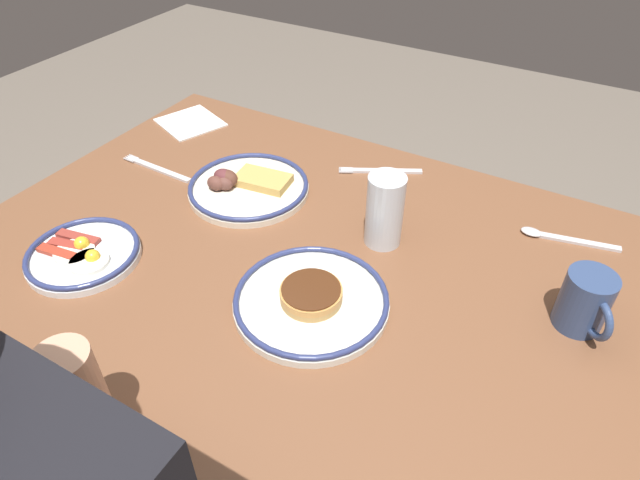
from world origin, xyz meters
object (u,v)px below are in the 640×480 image
object	(u,v)px
plate_near_main	(247,186)
fork_far	(157,168)
plate_far_companion	(311,300)
tea_spoon	(555,237)
fork_near	(380,171)
coffee_mug	(586,302)
drinking_glass	(384,214)
plate_center_pancakes	(83,254)
paper_napkin	(190,122)

from	to	relation	value
plate_near_main	fork_far	bearing A→B (deg)	7.40
plate_far_companion	tea_spoon	size ratio (longest dim) A/B	1.45
plate_far_companion	fork_far	distance (m)	0.56
fork_near	fork_far	world-z (taller)	same
coffee_mug	tea_spoon	world-z (taller)	coffee_mug
fork_near	tea_spoon	distance (m)	0.40
drinking_glass	fork_near	distance (m)	0.25
fork_near	tea_spoon	bearing A→B (deg)	173.04
drinking_glass	fork_near	bearing A→B (deg)	-64.19
plate_far_companion	tea_spoon	distance (m)	0.51
plate_center_pancakes	drinking_glass	bearing A→B (deg)	-144.51
plate_near_main	coffee_mug	xyz separation A→B (m)	(-0.69, 0.04, 0.04)
fork_near	fork_far	bearing A→B (deg)	28.64
plate_near_main	tea_spoon	size ratio (longest dim) A/B	1.43
coffee_mug	fork_near	size ratio (longest dim) A/B	0.58
tea_spoon	plate_far_companion	bearing A→B (deg)	50.58
plate_center_pancakes	paper_napkin	bearing A→B (deg)	-70.48
plate_center_pancakes	fork_far	bearing A→B (deg)	-71.48
paper_napkin	plate_center_pancakes	bearing A→B (deg)	109.52
plate_center_pancakes	tea_spoon	distance (m)	0.90
fork_far	tea_spoon	size ratio (longest dim) A/B	1.09
plate_center_pancakes	coffee_mug	size ratio (longest dim) A/B	2.01
coffee_mug	tea_spoon	bearing A→B (deg)	-70.26
plate_center_pancakes	paper_napkin	size ratio (longest dim) A/B	1.38
paper_napkin	fork_far	xyz separation A→B (m)	(-0.08, 0.22, 0.00)
plate_center_pancakes	drinking_glass	world-z (taller)	drinking_glass
drinking_glass	fork_far	xyz separation A→B (m)	(0.56, 0.02, -0.06)
plate_near_main	plate_center_pancakes	xyz separation A→B (m)	(0.13, 0.33, -0.00)
plate_center_pancakes	plate_far_companion	world-z (taller)	plate_far_companion
plate_center_pancakes	tea_spoon	world-z (taller)	plate_center_pancakes
plate_far_companion	drinking_glass	size ratio (longest dim) A/B	1.82
fork_near	tea_spoon	xyz separation A→B (m)	(-0.40, 0.05, 0.00)
drinking_glass	tea_spoon	size ratio (longest dim) A/B	0.80
coffee_mug	fork_near	bearing A→B (deg)	-28.72
paper_napkin	fork_far	distance (m)	0.23
plate_center_pancakes	tea_spoon	bearing A→B (deg)	-146.27
coffee_mug	drinking_glass	bearing A→B (deg)	-5.88
fork_far	plate_far_companion	bearing A→B (deg)	159.93
coffee_mug	paper_napkin	bearing A→B (deg)	-12.76
tea_spoon	coffee_mug	bearing A→B (deg)	109.74
coffee_mug	tea_spoon	size ratio (longest dim) A/B	0.57
plate_near_main	fork_far	xyz separation A→B (m)	(0.23, 0.03, -0.01)
drinking_glass	plate_far_companion	bearing A→B (deg)	81.94
drinking_glass	paper_napkin	xyz separation A→B (m)	(0.64, -0.19, -0.06)
plate_far_companion	tea_spoon	world-z (taller)	plate_far_companion
drinking_glass	paper_napkin	size ratio (longest dim) A/B	0.97
plate_near_main	plate_center_pancakes	bearing A→B (deg)	68.12
plate_near_main	fork_far	size ratio (longest dim) A/B	1.31
fork_near	paper_napkin	bearing A→B (deg)	3.37
plate_near_main	paper_napkin	distance (m)	0.37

